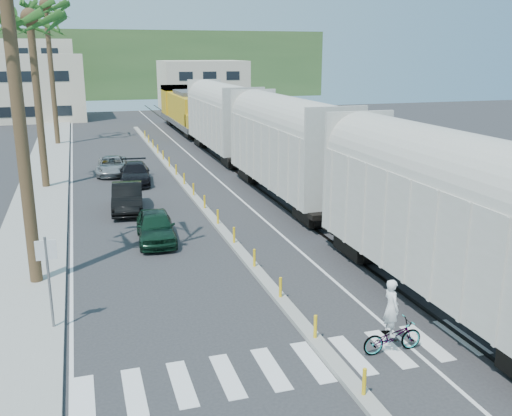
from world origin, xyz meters
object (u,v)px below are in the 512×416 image
Objects in this scene: car_second at (127,198)px; cyclist at (392,329)px; street_sign at (48,270)px; car_lead at (156,226)px.

cyclist is (5.74, -17.32, -0.02)m from car_second.
street_sign is 10.11m from cyclist.
car_lead is 1.89× the size of cyclist.
cyclist is (4.99, -11.80, 0.02)m from car_lead.
car_second is at bearing 101.14° from car_lead.
street_sign reaches higher than car_second.
car_second reaches higher than car_lead.
car_lead is at bearing 61.61° from street_sign.
car_second is 2.09× the size of cyclist.
car_lead is at bearing -76.82° from car_second.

